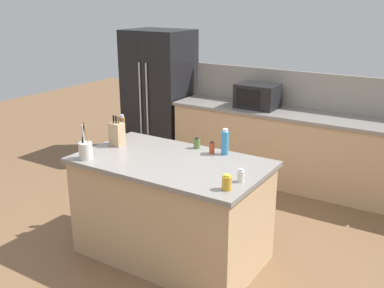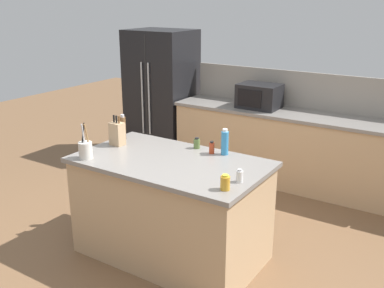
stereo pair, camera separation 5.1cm
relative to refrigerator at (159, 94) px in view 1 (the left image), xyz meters
The scene contains 14 objects.
ground_plane 3.00m from the refrigerator, 51.98° to the right, with size 14.00×14.00×0.00m, color brown.
back_counter_run 2.11m from the refrigerator, ahead, with size 3.13×0.66×0.94m.
wall_backsplash 2.09m from the refrigerator, ahead, with size 3.09×0.03×0.46m, color gray.
kitchen_island 2.89m from the refrigerator, 51.98° to the right, with size 1.69×0.98×0.94m.
refrigerator is the anchor object (origin of this frame).
microwave 1.60m from the refrigerator, ahead, with size 0.52×0.39×0.31m.
knife_block 2.44m from the refrigerator, 63.50° to the right, with size 0.14×0.11×0.29m.
utensil_crock 2.85m from the refrigerator, 67.03° to the right, with size 0.12×0.12×0.32m.
dish_soap_bottle 2.80m from the refrigerator, 41.79° to the right, with size 0.07×0.07×0.24m.
spice_jar_paprika 2.74m from the refrigerator, 43.93° to the right, with size 0.05×0.05×0.11m.
pepper_grinder 2.25m from the refrigerator, 63.32° to the right, with size 0.06×0.06×0.25m.
honey_jar 3.55m from the refrigerator, 45.93° to the right, with size 0.07×0.07×0.12m.
spice_jar_oregano 2.57m from the refrigerator, 46.13° to the right, with size 0.06×0.06×0.10m.
salt_shaker 3.43m from the refrigerator, 43.48° to the right, with size 0.06×0.06×0.11m.
Camera 1 is at (2.11, -3.02, 2.30)m, focal length 42.00 mm.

